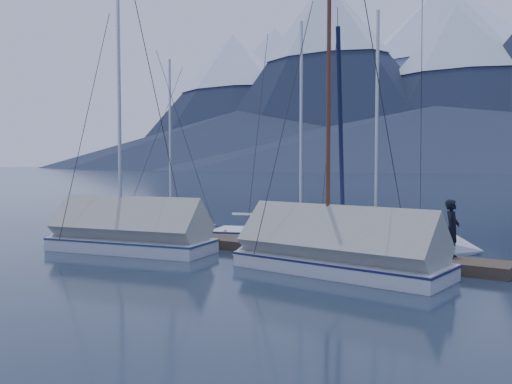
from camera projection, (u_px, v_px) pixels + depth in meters
ground at (224, 257)px, 19.02m from camera, size 1000.00×1000.00×0.00m
dock at (256, 247)px, 20.67m from camera, size 18.00×1.50×0.54m
mooring_posts at (245, 239)px, 20.94m from camera, size 15.12×1.52×0.35m
sailboat_open_left at (176, 228)px, 26.13m from camera, size 7.18×4.02×9.16m
sailboat_open_mid at (313, 239)px, 22.41m from camera, size 7.84×4.56×10.01m
sailboat_open_right at (390, 245)px, 20.52m from camera, size 7.79×4.09×9.92m
sailboat_covered_near at (323, 255)px, 16.60m from camera, size 7.67×3.24×9.76m
sailboat_covered_far at (118, 237)px, 20.44m from camera, size 7.64×3.69×10.30m
person at (452, 229)px, 16.88m from camera, size 0.44×0.67×1.82m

